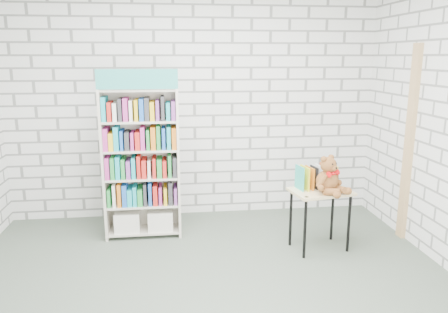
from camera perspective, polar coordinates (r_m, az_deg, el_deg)
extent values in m
plane|color=#475245|center=(3.88, -1.80, -17.47)|extent=(4.50, 4.50, 0.00)
cube|color=silver|center=(5.37, -3.89, 6.87)|extent=(4.50, 0.02, 2.80)
cube|color=silver|center=(1.48, 5.07, -9.56)|extent=(4.50, 0.02, 2.80)
cube|color=beige|center=(4.88, -15.34, -1.10)|extent=(0.03, 0.32, 1.64)
cube|color=beige|center=(4.82, -5.98, -0.86)|extent=(0.03, 0.32, 1.64)
cube|color=beige|center=(4.98, -10.59, -0.57)|extent=(0.82, 0.02, 1.64)
cube|color=teal|center=(4.55, -11.29, 9.88)|extent=(0.82, 0.02, 0.20)
cube|color=beige|center=(5.07, -10.32, -9.42)|extent=(0.77, 0.30, 0.02)
cube|color=beige|center=(4.96, -10.47, -6.10)|extent=(0.77, 0.30, 0.02)
cube|color=beige|center=(4.87, -10.62, -2.65)|extent=(0.77, 0.30, 0.02)
cube|color=beige|center=(4.80, -10.77, 0.92)|extent=(0.77, 0.30, 0.02)
cube|color=beige|center=(4.75, -10.93, 4.58)|extent=(0.77, 0.30, 0.02)
cube|color=beige|center=(4.71, -11.10, 8.54)|extent=(0.77, 0.30, 0.02)
cube|color=silver|center=(5.04, -12.47, -8.17)|extent=(0.27, 0.26, 0.22)
cube|color=silver|center=(5.02, -8.28, -8.10)|extent=(0.27, 0.26, 0.22)
cube|color=white|center=(4.92, -10.53, -4.81)|extent=(0.77, 0.26, 0.22)
cube|color=purple|center=(4.83, -10.68, -1.30)|extent=(0.77, 0.26, 0.22)
cube|color=#333338|center=(4.77, -10.84, 2.31)|extent=(0.77, 0.26, 0.22)
cube|color=red|center=(4.72, -11.00, 6.02)|extent=(0.77, 0.26, 0.22)
cube|color=#DDC584|center=(4.57, 12.53, -4.49)|extent=(0.65, 0.51, 0.03)
cylinder|color=black|center=(4.43, 10.53, -9.32)|extent=(0.03, 0.03, 0.61)
cylinder|color=black|center=(4.69, 8.70, -7.96)|extent=(0.03, 0.03, 0.61)
cylinder|color=black|center=(4.67, 16.00, -8.41)|extent=(0.03, 0.03, 0.61)
cylinder|color=black|center=(4.92, 13.96, -7.19)|extent=(0.03, 0.03, 0.61)
cylinder|color=black|center=(4.33, 10.75, -5.24)|extent=(0.04, 0.04, 0.01)
cylinder|color=black|center=(4.57, 16.09, -4.55)|extent=(0.04, 0.04, 0.01)
cube|color=teal|center=(4.52, 9.82, -2.77)|extent=(0.05, 0.18, 0.24)
cube|color=yellow|center=(4.54, 10.46, -2.70)|extent=(0.05, 0.18, 0.24)
cube|color=orange|center=(4.57, 11.09, -2.64)|extent=(0.05, 0.18, 0.24)
cube|color=black|center=(4.60, 11.71, -2.57)|extent=(0.05, 0.18, 0.24)
cube|color=white|center=(4.62, 12.33, -2.51)|extent=(0.05, 0.18, 0.24)
cube|color=#D74625|center=(4.65, 12.94, -2.45)|extent=(0.05, 0.18, 0.24)
cube|color=blue|center=(4.68, 13.54, -2.39)|extent=(0.05, 0.18, 0.24)
cube|color=gold|center=(4.71, 14.14, -2.33)|extent=(0.05, 0.18, 0.24)
ellipsoid|color=brown|center=(4.49, 13.32, -3.18)|extent=(0.23, 0.19, 0.23)
sphere|color=brown|center=(4.44, 13.49, -1.06)|extent=(0.16, 0.16, 0.16)
sphere|color=brown|center=(4.39, 12.90, -0.33)|extent=(0.06, 0.06, 0.06)
sphere|color=brown|center=(4.48, 13.81, -0.11)|extent=(0.06, 0.06, 0.06)
sphere|color=brown|center=(4.41, 14.14, -1.49)|extent=(0.06, 0.06, 0.06)
sphere|color=black|center=(4.37, 13.97, -1.00)|extent=(0.02, 0.02, 0.02)
sphere|color=black|center=(4.42, 14.40, -0.89)|extent=(0.02, 0.02, 0.02)
sphere|color=black|center=(4.39, 14.45, -1.49)|extent=(0.02, 0.02, 0.02)
cylinder|color=brown|center=(4.38, 12.68, -3.11)|extent=(0.13, 0.08, 0.16)
cylinder|color=brown|center=(4.55, 14.40, -2.58)|extent=(0.10, 0.13, 0.16)
sphere|color=brown|center=(4.36, 12.55, -4.04)|extent=(0.06, 0.06, 0.06)
sphere|color=brown|center=(4.59, 14.75, -3.32)|extent=(0.06, 0.06, 0.06)
cylinder|color=brown|center=(4.39, 13.94, -4.50)|extent=(0.17, 0.16, 0.09)
cylinder|color=brown|center=(4.49, 14.91, -4.17)|extent=(0.11, 0.18, 0.09)
sphere|color=brown|center=(4.33, 14.53, -4.86)|extent=(0.08, 0.08, 0.08)
sphere|color=brown|center=(4.48, 15.89, -4.36)|extent=(0.08, 0.08, 0.08)
cone|color=red|center=(4.39, 13.78, -2.24)|extent=(0.09, 0.09, 0.06)
cone|color=red|center=(4.45, 14.35, -2.07)|extent=(0.09, 0.09, 0.06)
sphere|color=red|center=(4.42, 14.10, -2.16)|extent=(0.03, 0.03, 0.03)
cube|color=tan|center=(5.06, 23.01, 1.47)|extent=(0.05, 0.12, 2.10)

